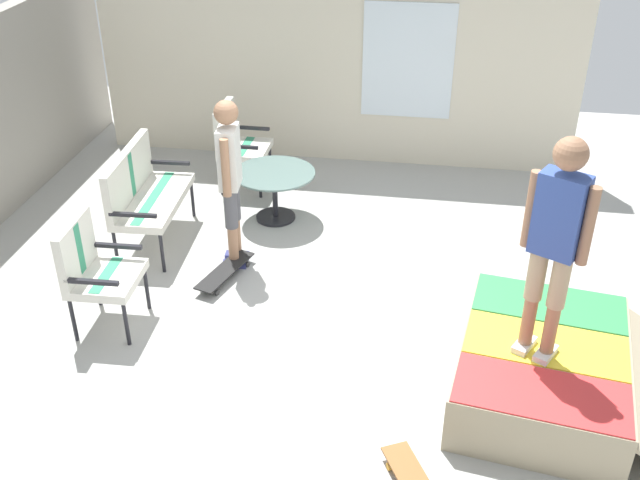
# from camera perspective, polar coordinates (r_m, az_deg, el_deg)

# --- Properties ---
(ground_plane) EXTENTS (12.00, 12.00, 0.10)m
(ground_plane) POSITION_cam_1_polar(r_m,az_deg,el_deg) (6.63, 0.81, -7.40)
(ground_plane) COLOR #A8A8A3
(house_facade) EXTENTS (0.23, 6.00, 2.77)m
(house_facade) POSITION_cam_1_polar(r_m,az_deg,el_deg) (9.44, 1.28, 14.22)
(house_facade) COLOR beige
(house_facade) RESTS_ON ground_plane
(skate_ramp) EXTENTS (1.96, 2.10, 0.47)m
(skate_ramp) POSITION_cam_1_polar(r_m,az_deg,el_deg) (6.10, 16.94, -9.45)
(skate_ramp) COLOR tan
(skate_ramp) RESTS_ON ground_plane
(patio_bench) EXTENTS (1.28, 0.61, 1.02)m
(patio_bench) POSITION_cam_1_polar(r_m,az_deg,el_deg) (7.86, -13.55, 3.86)
(patio_bench) COLOR black
(patio_bench) RESTS_ON ground_plane
(patio_chair_near_house) EXTENTS (0.62, 0.56, 1.02)m
(patio_chair_near_house) POSITION_cam_1_polar(r_m,az_deg,el_deg) (8.91, -6.52, 7.76)
(patio_chair_near_house) COLOR black
(patio_chair_near_house) RESTS_ON ground_plane
(patio_chair_by_wall) EXTENTS (0.64, 0.57, 1.02)m
(patio_chair_by_wall) POSITION_cam_1_polar(r_m,az_deg,el_deg) (6.65, -17.13, -1.85)
(patio_chair_by_wall) COLOR black
(patio_chair_by_wall) RESTS_ON ground_plane
(patio_table) EXTENTS (0.90, 0.90, 0.57)m
(patio_table) POSITION_cam_1_polar(r_m,az_deg,el_deg) (8.19, -3.51, 4.18)
(patio_table) COLOR black
(patio_table) RESTS_ON ground_plane
(person_watching) EXTENTS (0.48, 0.27, 1.72)m
(person_watching) POSITION_cam_1_polar(r_m,az_deg,el_deg) (7.13, -6.94, 5.22)
(person_watching) COLOR navy
(person_watching) RESTS_ON ground_plane
(person_skater) EXTENTS (0.34, 0.43, 1.73)m
(person_skater) POSITION_cam_1_polar(r_m,az_deg,el_deg) (5.30, 17.69, 0.38)
(person_skater) COLOR silver
(person_skater) RESTS_ON skate_ramp
(skateboard_by_bench) EXTENTS (0.82, 0.43, 0.10)m
(skateboard_by_bench) POSITION_cam_1_polar(r_m,az_deg,el_deg) (7.31, -7.31, -2.39)
(skateboard_by_bench) COLOR black
(skateboard_by_bench) RESTS_ON ground_plane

